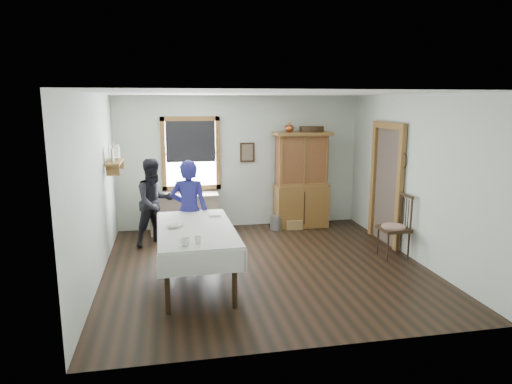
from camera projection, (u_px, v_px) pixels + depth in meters
room at (265, 183)px, 7.01m from camera, size 5.01×5.01×2.70m
window at (191, 150)px, 9.14m from camera, size 1.18×0.07×1.48m
doorway at (387, 180)px, 8.32m from camera, size 0.09×1.14×2.22m
wall_shelf at (115, 160)px, 8.00m from camera, size 0.24×1.00×0.44m
framed_picture at (247, 152)px, 9.36m from camera, size 0.30×0.04×0.40m
rug_beater at (404, 153)px, 7.68m from camera, size 0.01×0.27×0.27m
work_counter at (184, 213)px, 9.10m from camera, size 1.37×0.53×0.78m
china_hutch at (301, 180)px, 9.42m from camera, size 1.16×0.55×1.97m
dining_table at (197, 255)px, 6.52m from camera, size 1.14×2.11×0.83m
spindle_chair at (394, 226)px, 7.62m from camera, size 0.51×0.51×1.08m
pail at (276, 223)px, 9.32m from camera, size 0.33×0.33×0.27m
wicker_basket at (294, 224)px, 9.38m from camera, size 0.35×0.27×0.19m
woman_blue at (189, 214)px, 7.44m from camera, size 0.63×0.49×1.54m
figure_dark at (155, 205)px, 8.23m from camera, size 0.89×0.82×1.47m
table_cup_a at (185, 242)px, 5.60m from camera, size 0.17×0.17×0.10m
table_cup_b at (198, 240)px, 5.72m from camera, size 0.12×0.12×0.09m
table_bowl at (173, 226)px, 6.41m from camera, size 0.26×0.26×0.05m
counter_book at (163, 194)px, 8.93m from camera, size 0.29×0.30×0.02m
counter_bowl at (186, 191)px, 9.13m from camera, size 0.26×0.26×0.07m
shelf_bowl at (115, 158)px, 8.01m from camera, size 0.22×0.22×0.05m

